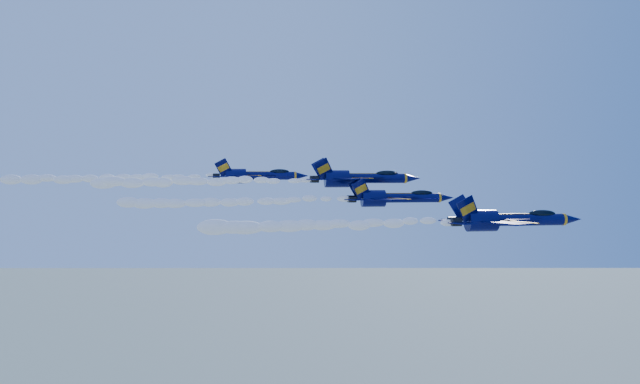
{
  "coord_description": "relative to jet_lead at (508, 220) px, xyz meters",
  "views": [
    {
      "loc": [
        -19.86,
        -88.51,
        157.19
      ],
      "look_at": [
        -7.39,
        0.87,
        154.01
      ],
      "focal_mm": 35.0,
      "sensor_mm": 36.0,
      "label": 1
    }
  ],
  "objects": [
    {
      "name": "jet_second",
      "position": [
        -12.65,
        9.79,
        2.51
      ],
      "size": [
        15.64,
        12.83,
        5.81
      ],
      "color": "#05073C"
    },
    {
      "name": "smoke_trail_jet_third",
      "position": [
        -39.91,
        15.61,
        4.88
      ],
      "size": [
        31.96,
        1.76,
        1.58
      ],
      "primitive_type": "ellipsoid",
      "color": "white"
    },
    {
      "name": "jet_lead",
      "position": [
        0.0,
        0.0,
        0.0
      ],
      "size": [
        18.18,
        14.92,
        6.76
      ],
      "color": "#05073C"
    },
    {
      "name": "jet_third",
      "position": [
        -16.67,
        15.61,
        5.25
      ],
      "size": [
        16.98,
        13.93,
        6.31
      ],
      "color": "#05073C"
    },
    {
      "name": "smoke_trail_jet_lead",
      "position": [
        -23.75,
        0.0,
        -0.38
      ],
      "size": [
        31.96,
        1.88,
        1.69
      ],
      "primitive_type": "ellipsoid",
      "color": "white"
    },
    {
      "name": "smoke_trail_jet_second",
      "position": [
        -35.31,
        9.79,
        2.15
      ],
      "size": [
        31.96,
        1.62,
        1.46
      ],
      "primitive_type": "ellipsoid",
      "color": "white"
    },
    {
      "name": "jet_fourth",
      "position": [
        -32.01,
        24.55,
        5.58
      ],
      "size": [
        15.44,
        12.67,
        5.74
      ],
      "color": "#05073C"
    },
    {
      "name": "smoke_trail_jet_fourth",
      "position": [
        -54.59,
        24.55,
        5.23
      ],
      "size": [
        31.96,
        1.6,
        1.44
      ],
      "primitive_type": "ellipsoid",
      "color": "white"
    }
  ]
}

